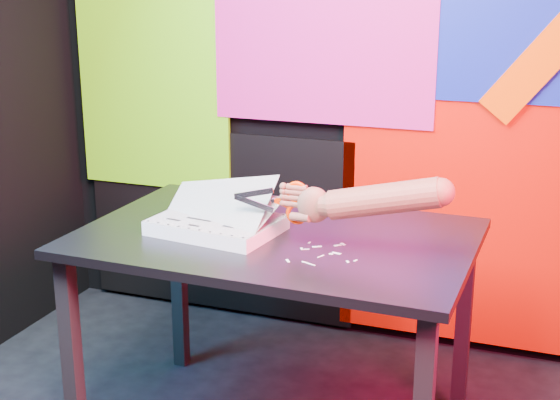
% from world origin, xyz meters
% --- Properties ---
extents(room, '(3.01, 3.01, 2.71)m').
position_xyz_m(room, '(0.00, 0.00, 1.35)').
color(room, black).
rests_on(room, ground).
extents(backdrop, '(2.88, 0.05, 2.08)m').
position_xyz_m(backdrop, '(0.06, 1.46, 0.96)').
color(backdrop, red).
rests_on(backdrop, ground).
extents(work_table, '(1.27, 0.86, 0.75)m').
position_xyz_m(work_table, '(-0.12, 0.58, 0.66)').
color(work_table, '#272625').
rests_on(work_table, ground).
extents(printout_stack, '(0.42, 0.33, 0.20)m').
position_xyz_m(printout_stack, '(-0.31, 0.53, 0.78)').
color(printout_stack, silver).
rests_on(printout_stack, work_table).
extents(scissors, '(0.24, 0.02, 0.14)m').
position_xyz_m(scissors, '(-0.04, 0.49, 0.89)').
color(scissors, '#B1B2BD').
rests_on(scissors, printout_stack).
extents(hand_forearm, '(0.51, 0.09, 0.18)m').
position_xyz_m(hand_forearm, '(0.21, 0.49, 0.92)').
color(hand_forearm, brown).
rests_on(hand_forearm, work_table).
extents(paper_clippings, '(0.20, 0.22, 0.00)m').
position_xyz_m(paper_clippings, '(0.07, 0.46, 0.75)').
color(paper_clippings, white).
rests_on(paper_clippings, work_table).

